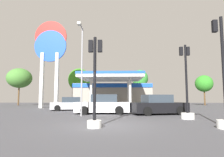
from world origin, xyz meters
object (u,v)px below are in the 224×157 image
object	(u,v)px
car_1	(158,105)
tree_2	(140,79)
tree_1	(79,80)
car_2	(102,105)
station_pole_sign	(50,52)
traffic_signal_0	(187,97)
traffic_signal_1	(95,93)
tree_3	(204,84)
tree_0	(19,78)
car_0	(70,104)
corner_streetlamp	(81,61)

from	to	relation	value
car_1	tree_2	xyz separation A→B (m)	(0.71, 19.32, 4.12)
car_1	tree_1	xyz separation A→B (m)	(-10.54, 19.97, 3.99)
car_2	station_pole_sign	bearing A→B (deg)	130.93
station_pole_sign	traffic_signal_0	xyz separation A→B (m)	(13.69, -13.19, -6.21)
station_pole_sign	tree_2	bearing A→B (deg)	35.64
car_1	traffic_signal_1	size ratio (longest dim) A/B	1.14
car_2	tree_2	world-z (taller)	tree_2
station_pole_sign	tree_1	size ratio (longest dim) A/B	1.75
tree_3	car_1	bearing A→B (deg)	-121.92
tree_0	tree_3	size ratio (longest dim) A/B	1.22
traffic_signal_1	car_2	bearing A→B (deg)	92.06
car_0	car_2	xyz separation A→B (m)	(3.89, -4.38, 0.09)
tree_1	tree_3	bearing A→B (deg)	-0.18
car_1	tree_0	world-z (taller)	tree_0
car_2	tree_3	xyz separation A→B (m)	(17.03, 19.23, 3.19)
car_2	corner_streetlamp	world-z (taller)	corner_streetlamp
car_2	tree_1	xyz separation A→B (m)	(-5.91, 19.30, 3.97)
traffic_signal_1	tree_0	bearing A→B (deg)	123.23
car_1	car_2	xyz separation A→B (m)	(-4.63, 0.67, 0.02)
car_0	tree_1	xyz separation A→B (m)	(-2.02, 14.93, 4.06)
traffic_signal_1	car_0	bearing A→B (deg)	108.83
traffic_signal_1	corner_streetlamp	world-z (taller)	corner_streetlamp
car_0	tree_1	bearing A→B (deg)	97.70
car_0	traffic_signal_1	xyz separation A→B (m)	(4.17, -12.23, 0.93)
car_0	car_2	distance (m)	5.86
station_pole_sign	corner_streetlamp	distance (m)	13.84
car_0	tree_3	xyz separation A→B (m)	(20.92, 14.85, 3.28)
traffic_signal_1	tree_2	size ratio (longest dim) A/B	0.65
traffic_signal_1	tree_1	distance (m)	28.03
traffic_signal_0	tree_3	bearing A→B (deg)	64.20
car_2	traffic_signal_0	world-z (taller)	traffic_signal_0
tree_0	corner_streetlamp	size ratio (longest dim) A/B	0.99
station_pole_sign	car_1	xyz separation A→B (m)	(12.55, -9.81, -6.88)
station_pole_sign	tree_1	distance (m)	10.76
traffic_signal_1	tree_1	bearing A→B (deg)	102.84
station_pole_sign	car_1	size ratio (longest dim) A/B	2.50
car_0	traffic_signal_1	distance (m)	12.96
car_2	tree_2	bearing A→B (deg)	74.02
tree_2	corner_streetlamp	xyz separation A→B (m)	(-6.71, -21.18, -0.79)
tree_1	tree_2	size ratio (longest dim) A/B	1.06
car_1	tree_0	bearing A→B (deg)	138.93
traffic_signal_1	tree_3	xyz separation A→B (m)	(16.74, 27.09, 2.35)
car_1	traffic_signal_0	bearing A→B (deg)	-71.30
car_2	traffic_signal_1	bearing A→B (deg)	-87.94
car_2	corner_streetlamp	bearing A→B (deg)	-118.43
car_0	tree_2	size ratio (longest dim) A/B	0.67
car_0	tree_0	xyz separation A→B (m)	(-12.59, 13.35, 4.24)
station_pole_sign	tree_0	xyz separation A→B (m)	(-8.56, 8.59, -2.72)
car_1	tree_2	size ratio (longest dim) A/B	0.74
station_pole_sign	tree_0	world-z (taller)	station_pole_sign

